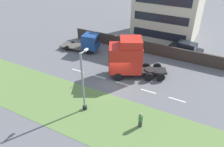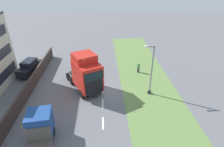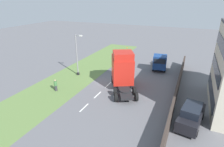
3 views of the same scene
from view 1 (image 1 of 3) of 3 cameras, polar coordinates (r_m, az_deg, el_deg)
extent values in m
plane|color=slate|center=(25.99, 1.38, -2.27)|extent=(120.00, 120.00, 0.00)
cube|color=#607F42|center=(21.89, -5.80, -10.04)|extent=(7.00, 44.00, 0.01)
cube|color=white|center=(24.31, 16.61, -6.56)|extent=(0.16, 1.80, 0.00)
cube|color=white|center=(24.83, 9.48, -4.59)|extent=(0.16, 1.80, 0.00)
cube|color=white|center=(25.74, 2.78, -2.67)|extent=(0.16, 1.80, 0.00)
cube|color=white|center=(27.00, -3.36, -0.87)|extent=(0.16, 1.80, 0.00)
cube|color=white|center=(28.57, -8.88, 0.76)|extent=(0.16, 1.80, 0.00)
cube|color=#382D28|center=(32.85, 8.52, 6.83)|extent=(0.25, 24.00, 1.74)
cube|color=beige|center=(38.70, 14.60, 15.55)|extent=(8.94, 9.79, 8.70)
cube|color=#1E232D|center=(35.36, 12.07, 9.86)|extent=(0.08, 8.32, 1.22)
cube|color=#1E232D|center=(34.50, 12.56, 13.88)|extent=(0.08, 8.32, 1.22)
cube|color=#1E232D|center=(33.82, 13.10, 18.07)|extent=(0.08, 8.32, 1.22)
cube|color=black|center=(27.09, 6.72, 0.72)|extent=(4.49, 6.87, 0.24)
cube|color=red|center=(26.11, 3.51, 4.00)|extent=(4.07, 4.61, 3.22)
cube|color=black|center=(26.42, -0.78, 2.66)|extent=(1.98, 1.07, 1.81)
cube|color=black|center=(25.75, -0.80, 5.42)|extent=(2.10, 1.13, 1.03)
cube|color=red|center=(25.25, 4.99, 8.12)|extent=(3.34, 3.35, 0.90)
sphere|color=orange|center=(25.63, 1.01, 9.87)|extent=(0.14, 0.14, 0.14)
cylinder|color=black|center=(27.22, 10.04, 1.02)|extent=(1.92, 1.92, 0.12)
cylinder|color=black|center=(25.99, 1.57, -0.89)|extent=(0.76, 1.07, 1.04)
cylinder|color=black|center=(28.03, 1.49, 1.75)|extent=(0.76, 1.07, 1.04)
cylinder|color=black|center=(26.33, 9.59, -0.91)|extent=(0.76, 1.07, 1.04)
cylinder|color=black|center=(28.34, 8.95, 1.70)|extent=(0.76, 1.07, 1.04)
cylinder|color=black|center=(26.59, 12.57, -0.92)|extent=(0.76, 1.07, 1.04)
cylinder|color=black|center=(28.58, 11.73, 1.67)|extent=(0.76, 1.07, 1.04)
cube|color=navy|center=(32.56, -5.58, 8.32)|extent=(2.32, 2.32, 2.15)
cube|color=black|center=(31.97, -3.89, 8.79)|extent=(1.80, 0.28, 0.77)
cube|color=#4C4742|center=(34.33, -9.99, 7.13)|extent=(2.55, 4.08, 0.18)
cube|color=#4C4742|center=(33.14, -7.27, 8.04)|extent=(2.06, 0.37, 1.51)
cylinder|color=black|center=(33.85, -4.79, 6.98)|extent=(0.34, 0.82, 0.80)
cylinder|color=black|center=(32.31, -6.18, 5.63)|extent=(0.34, 0.82, 0.80)
cylinder|color=black|center=(35.39, -10.08, 7.73)|extent=(0.34, 0.82, 0.80)
cylinder|color=black|center=(33.92, -11.63, 6.47)|extent=(0.34, 0.82, 0.80)
cube|color=black|center=(33.30, 18.61, 5.70)|extent=(2.54, 4.80, 1.08)
cube|color=black|center=(32.91, 19.06, 7.04)|extent=(1.93, 2.73, 0.72)
cylinder|color=black|center=(33.20, 15.57, 5.20)|extent=(0.30, 0.66, 0.64)
cylinder|color=black|center=(34.66, 16.72, 6.16)|extent=(0.30, 0.66, 0.64)
cylinder|color=black|center=(32.40, 20.33, 3.64)|extent=(0.30, 0.66, 0.64)
cylinder|color=black|center=(33.89, 21.30, 4.69)|extent=(0.30, 0.66, 0.64)
cylinder|color=black|center=(22.19, -7.10, -8.82)|extent=(0.42, 0.42, 0.40)
cylinder|color=gray|center=(20.41, -7.64, -2.54)|extent=(0.19, 0.19, 6.28)
cylinder|color=gray|center=(19.20, -7.52, 5.65)|extent=(0.90, 0.13, 0.13)
cube|color=silver|center=(19.53, -6.77, 6.17)|extent=(0.44, 0.20, 0.16)
cylinder|color=#333338|center=(20.33, 7.38, -12.76)|extent=(0.34, 0.34, 0.76)
cylinder|color=#3F723F|center=(19.86, 7.52, -11.37)|extent=(0.39, 0.39, 0.60)
sphere|color=tan|center=(19.59, 7.60, -10.51)|extent=(0.20, 0.20, 0.20)
camera|label=2|loc=(35.15, -32.47, 25.24)|focal=30.00mm
camera|label=3|loc=(31.91, 52.84, 13.84)|focal=30.00mm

